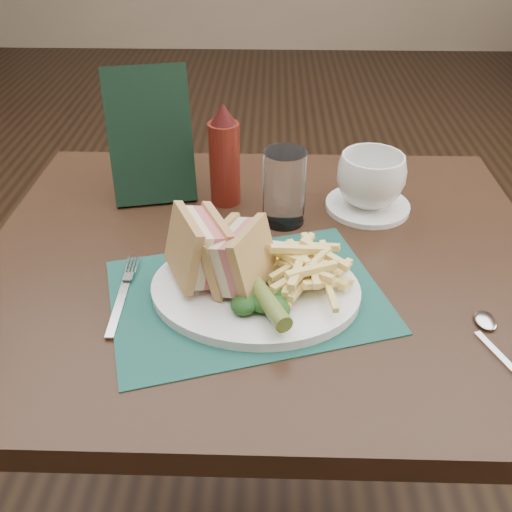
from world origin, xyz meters
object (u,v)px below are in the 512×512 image
at_px(plate, 255,289).
at_px(saucer, 367,206).
at_px(table_main, 263,410).
at_px(sandwich_half_b, 227,253).
at_px(placemat, 247,296).
at_px(drinking_glass, 284,188).
at_px(check_presenter, 150,136).
at_px(sandwich_half_a, 184,250).
at_px(ketchup_bottle, 224,154).
at_px(coffee_cup, 371,180).

distance_m(plate, saucer, 0.32).
height_order(table_main, sandwich_half_b, sandwich_half_b).
relative_size(placemat, drinking_glass, 2.94).
relative_size(placemat, check_presenter, 1.60).
height_order(drinking_glass, check_presenter, check_presenter).
height_order(sandwich_half_a, check_presenter, check_presenter).
relative_size(sandwich_half_b, saucer, 0.65).
height_order(sandwich_half_b, ketchup_bottle, ketchup_bottle).
xyz_separation_m(table_main, plate, (-0.01, -0.10, 0.38)).
bearing_deg(plate, sandwich_half_b, 173.93).
height_order(placemat, drinking_glass, drinking_glass).
bearing_deg(ketchup_bottle, table_main, -66.48).
bearing_deg(check_presenter, drinking_glass, -32.64).
distance_m(sandwich_half_b, drinking_glass, 0.21).
distance_m(saucer, drinking_glass, 0.17).
relative_size(table_main, sandwich_half_a, 8.72).
bearing_deg(table_main, drinking_glass, 73.09).
height_order(placemat, check_presenter, check_presenter).
relative_size(placemat, coffee_cup, 3.21).
bearing_deg(saucer, sandwich_half_a, -140.29).
bearing_deg(placemat, plate, 18.60).
distance_m(drinking_glass, ketchup_bottle, 0.13).
height_order(plate, sandwich_half_b, sandwich_half_b).
relative_size(saucer, coffee_cup, 1.26).
bearing_deg(sandwich_half_b, coffee_cup, 70.38).
bearing_deg(coffee_cup, drinking_glass, -162.44).
bearing_deg(drinking_glass, ketchup_bottle, 147.33).
relative_size(coffee_cup, check_presenter, 0.50).
relative_size(table_main, ketchup_bottle, 4.84).
bearing_deg(placemat, sandwich_half_b, 157.42).
bearing_deg(ketchup_bottle, sandwich_half_b, -85.26).
bearing_deg(check_presenter, ketchup_bottle, -21.27).
bearing_deg(plate, sandwich_half_a, 179.66).
distance_m(table_main, sandwich_half_b, 0.45).
distance_m(placemat, plate, 0.02).
bearing_deg(check_presenter, coffee_cup, -18.05).
distance_m(sandwich_half_a, drinking_glass, 0.24).
bearing_deg(plate, check_presenter, 128.30).
distance_m(sandwich_half_a, coffee_cup, 0.38).
relative_size(placemat, sandwich_half_b, 3.95).
bearing_deg(drinking_glass, check_presenter, 159.51).
distance_m(plate, ketchup_bottle, 0.29).
distance_m(placemat, drinking_glass, 0.23).
relative_size(plate, saucer, 2.00).
bearing_deg(table_main, sandwich_half_b, -118.23).
bearing_deg(sandwich_half_b, plate, 13.03).
relative_size(sandwich_half_a, saucer, 0.69).
xyz_separation_m(table_main, saucer, (0.18, 0.15, 0.38)).
relative_size(table_main, coffee_cup, 7.56).
bearing_deg(table_main, check_presenter, 137.15).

